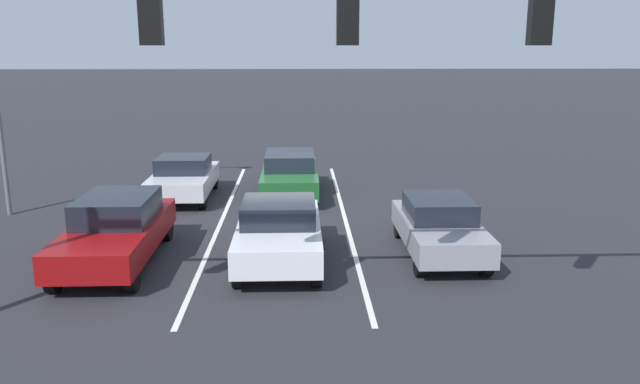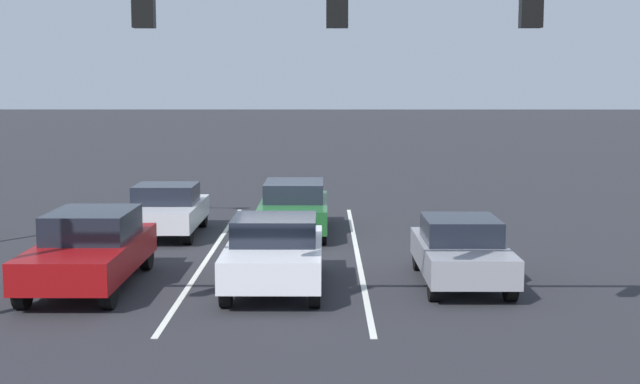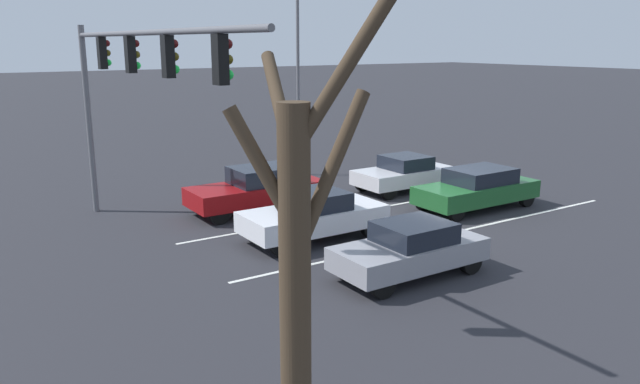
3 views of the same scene
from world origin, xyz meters
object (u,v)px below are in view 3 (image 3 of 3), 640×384
at_px(car_white_midlane_front, 314,215).
at_px(car_silver_rightlane_second, 404,173).
at_px(car_gray_leftlane_front, 410,249).
at_px(traffic_signal_gantry, 126,73).
at_px(street_lamp_right_shoulder, 299,57).
at_px(car_maroon_rightlane_front, 258,188).
at_px(bare_tree_near, 298,267).
at_px(car_darkgreen_midlane_second, 477,188).

bearing_deg(car_white_midlane_front, car_silver_rightlane_second, -62.44).
distance_m(car_gray_leftlane_front, traffic_signal_gantry, 8.99).
bearing_deg(traffic_signal_gantry, street_lamp_right_shoulder, -57.03).
xyz_separation_m(car_maroon_rightlane_front, car_gray_leftlane_front, (-7.69, -0.27, -0.09)).
relative_size(car_maroon_rightlane_front, car_white_midlane_front, 1.10).
distance_m(car_silver_rightlane_second, traffic_signal_gantry, 11.92).
distance_m(car_maroon_rightlane_front, car_gray_leftlane_front, 7.69).
xyz_separation_m(car_gray_leftlane_front, street_lamp_right_shoulder, (12.03, -4.10, 4.46)).
height_order(car_white_midlane_front, street_lamp_right_shoulder, street_lamp_right_shoulder).
bearing_deg(traffic_signal_gantry, car_white_midlane_front, -115.51).
bearing_deg(car_maroon_rightlane_front, bare_tree_near, 154.50).
relative_size(car_maroon_rightlane_front, street_lamp_right_shoulder, 0.52).
xyz_separation_m(car_gray_leftlane_front, car_darkgreen_midlane_second, (3.71, -6.38, 0.03)).
bearing_deg(car_darkgreen_midlane_second, traffic_signal_gantry, 78.20).
bearing_deg(car_silver_rightlane_second, car_maroon_rightlane_front, 85.92).
distance_m(car_maroon_rightlane_front, traffic_signal_gantry, 6.53).
xyz_separation_m(car_gray_leftlane_front, bare_tree_near, (-5.04, 6.35, 2.38)).
bearing_deg(car_gray_leftlane_front, street_lamp_right_shoulder, -18.80).
relative_size(car_silver_rightlane_second, bare_tree_near, 0.62).
bearing_deg(car_darkgreen_midlane_second, car_white_midlane_front, 88.55).
height_order(car_maroon_rightlane_front, car_silver_rightlane_second, car_maroon_rightlane_front).
bearing_deg(car_white_midlane_front, car_maroon_rightlane_front, -2.06).
bearing_deg(car_maroon_rightlane_front, car_white_midlane_front, 177.94).
bearing_deg(traffic_signal_gantry, car_maroon_rightlane_front, -71.61).
relative_size(car_gray_leftlane_front, car_darkgreen_midlane_second, 0.87).
bearing_deg(bare_tree_near, traffic_signal_gantry, -6.59).
height_order(car_gray_leftlane_front, car_silver_rightlane_second, car_silver_rightlane_second).
distance_m(car_maroon_rightlane_front, car_white_midlane_front, 3.81).
bearing_deg(bare_tree_near, car_gray_leftlane_front, -51.53).
bearing_deg(car_silver_rightlane_second, bare_tree_near, 134.78).
xyz_separation_m(street_lamp_right_shoulder, bare_tree_near, (-17.08, 10.44, -2.07)).
bearing_deg(street_lamp_right_shoulder, car_white_midlane_front, 151.08).
distance_m(car_silver_rightlane_second, car_darkgreen_midlane_second, 3.55).
xyz_separation_m(car_darkgreen_midlane_second, bare_tree_near, (-8.75, 12.73, 2.35)).
height_order(traffic_signal_gantry, street_lamp_right_shoulder, street_lamp_right_shoulder).
relative_size(car_silver_rightlane_second, traffic_signal_gantry, 0.31).
xyz_separation_m(car_gray_leftlane_front, traffic_signal_gantry, (6.10, 5.06, 4.24)).
bearing_deg(car_maroon_rightlane_front, car_silver_rightlane_second, -94.08).
xyz_separation_m(car_silver_rightlane_second, traffic_signal_gantry, (-1.14, 11.09, 4.24)).
height_order(car_gray_leftlane_front, street_lamp_right_shoulder, street_lamp_right_shoulder).
bearing_deg(car_gray_leftlane_front, car_silver_rightlane_second, -39.78).
distance_m(car_darkgreen_midlane_second, street_lamp_right_shoulder, 9.70).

